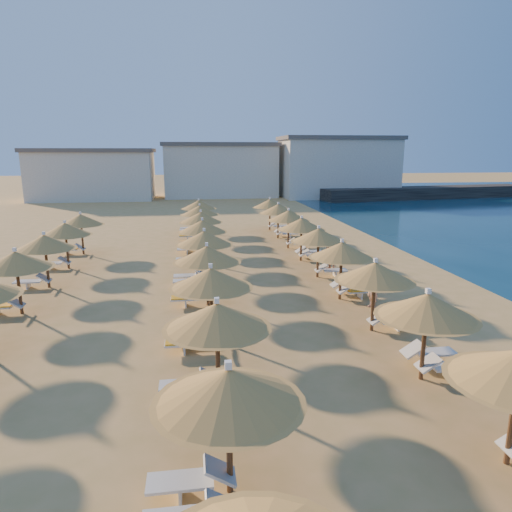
{
  "coord_description": "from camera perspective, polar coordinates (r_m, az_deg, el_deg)",
  "views": [
    {
      "loc": [
        -3.11,
        -16.74,
        6.11
      ],
      "look_at": [
        -0.18,
        4.0,
        1.3
      ],
      "focal_mm": 32.0,
      "sensor_mm": 36.0,
      "label": 1
    }
  ],
  "objects": [
    {
      "name": "hotel_blocks",
      "position": [
        62.63,
        -3.55,
        10.71
      ],
      "size": [
        47.9,
        11.81,
        8.1
      ],
      "color": "white",
      "rests_on": "ground"
    },
    {
      "name": "jetty",
      "position": [
        65.79,
        20.6,
        7.44
      ],
      "size": [
        30.26,
        8.23,
        1.5
      ],
      "primitive_type": "cube",
      "rotation": [
        0.0,
        0.0,
        0.14
      ],
      "color": "black",
      "rests_on": "ground"
    },
    {
      "name": "loungers",
      "position": [
        20.32,
        -3.63,
        -3.58
      ],
      "size": [
        15.73,
        32.22,
        0.66
      ],
      "color": "silver",
      "rests_on": "ground"
    },
    {
      "name": "parasol_row_east",
      "position": [
        20.85,
        9.13,
        1.63
      ],
      "size": [
        2.75,
        34.43,
        2.6
      ],
      "color": "brown",
      "rests_on": "ground"
    },
    {
      "name": "ground",
      "position": [
        18.08,
        2.36,
        -6.82
      ],
      "size": [
        220.0,
        220.0,
        0.0
      ],
      "primitive_type": "plane",
      "color": "tan",
      "rests_on": "ground"
    },
    {
      "name": "parasol_row_west",
      "position": [
        19.95,
        -6.34,
        1.2
      ],
      "size": [
        2.75,
        34.43,
        2.6
      ],
      "color": "brown",
      "rests_on": "ground"
    },
    {
      "name": "beachgoer_a",
      "position": [
        18.69,
        14.43,
        -3.89
      ],
      "size": [
        0.55,
        0.69,
        1.66
      ],
      "primitive_type": "imported",
      "rotation": [
        0.0,
        0.0,
        -1.29
      ],
      "color": "tan",
      "rests_on": "ground"
    },
    {
      "name": "beachgoer_b",
      "position": [
        24.04,
        9.31,
        0.27
      ],
      "size": [
        0.93,
        1.06,
        1.82
      ],
      "primitive_type": "imported",
      "rotation": [
        0.0,
        0.0,
        -1.26
      ],
      "color": "tan",
      "rests_on": "ground"
    },
    {
      "name": "parasol_row_inland",
      "position": [
        21.01,
        -26.25,
        0.53
      ],
      "size": [
        2.75,
        20.35,
        2.6
      ],
      "color": "brown",
      "rests_on": "ground"
    }
  ]
}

